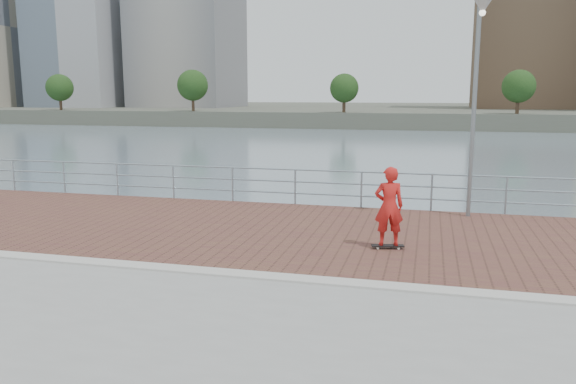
# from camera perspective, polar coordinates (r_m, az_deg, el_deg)

# --- Properties ---
(water) EXTENTS (400.00, 400.00, 0.00)m
(water) POSITION_cam_1_polar(r_m,az_deg,el_deg) (11.50, -2.56, -18.18)
(water) COLOR slate
(water) RESTS_ON ground
(brick_lane) EXTENTS (40.00, 6.80, 0.02)m
(brick_lane) POSITION_cam_1_polar(r_m,az_deg,el_deg) (14.04, 1.60, -4.09)
(brick_lane) COLOR brown
(brick_lane) RESTS_ON seawall
(curb) EXTENTS (40.00, 0.40, 0.06)m
(curb) POSITION_cam_1_polar(r_m,az_deg,el_deg) (10.69, -2.65, -8.54)
(curb) COLOR #B7B5AD
(curb) RESTS_ON seawall
(far_shore) EXTENTS (320.00, 95.00, 2.50)m
(far_shore) POSITION_cam_1_polar(r_m,az_deg,el_deg) (132.30, 12.98, 7.95)
(far_shore) COLOR #4C5142
(far_shore) RESTS_ON ground
(guardrail) EXTENTS (39.06, 0.06, 1.13)m
(guardrail) POSITION_cam_1_polar(r_m,az_deg,el_deg) (17.18, 4.08, 0.81)
(guardrail) COLOR #8C9EA8
(guardrail) RESTS_ON brick_lane
(street_lamp) EXTENTS (0.44, 1.28, 6.03)m
(street_lamp) POSITION_cam_1_polar(r_m,az_deg,el_deg) (15.82, 18.74, 12.59)
(street_lamp) COLOR gray
(street_lamp) RESTS_ON brick_lane
(skateboard) EXTENTS (0.74, 0.34, 0.08)m
(skateboard) POSITION_cam_1_polar(r_m,az_deg,el_deg) (12.71, 10.10, -5.41)
(skateboard) COLOR black
(skateboard) RESTS_ON brick_lane
(skateboarder) EXTENTS (0.72, 0.56, 1.76)m
(skateboarder) POSITION_cam_1_polar(r_m,az_deg,el_deg) (12.50, 10.22, -1.43)
(skateboarder) COLOR red
(skateboarder) RESTS_ON skateboard
(shoreline_trees) EXTENTS (169.62, 5.05, 6.73)m
(shoreline_trees) POSITION_cam_1_polar(r_m,az_deg,el_deg) (87.68, 23.04, 9.86)
(shoreline_trees) COLOR #473323
(shoreline_trees) RESTS_ON far_shore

